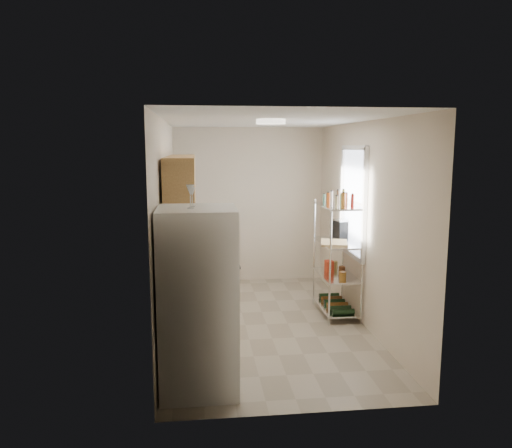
{
  "coord_description": "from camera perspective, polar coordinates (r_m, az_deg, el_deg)",
  "views": [
    {
      "loc": [
        -0.86,
        -6.14,
        2.3
      ],
      "look_at": [
        -0.11,
        0.25,
        1.28
      ],
      "focal_mm": 35.0,
      "sensor_mm": 36.0,
      "label": 1
    }
  ],
  "objects": [
    {
      "name": "room",
      "position": [
        6.28,
        1.25,
        -0.19
      ],
      "size": [
        2.52,
        4.42,
        2.62
      ],
      "color": "#AA9E8A",
      "rests_on": "ground"
    },
    {
      "name": "counter_run",
      "position": [
        6.83,
        -7.0,
        -6.78
      ],
      "size": [
        0.63,
        3.51,
        0.9
      ],
      "color": "tan",
      "rests_on": "ground"
    },
    {
      "name": "upper_cabinets",
      "position": [
        6.26,
        -8.5,
        4.39
      ],
      "size": [
        0.33,
        2.2,
        0.72
      ],
      "primitive_type": "cube",
      "color": "tan",
      "rests_on": "room"
    },
    {
      "name": "range_hood",
      "position": [
        7.1,
        -7.78,
        1.53
      ],
      "size": [
        0.5,
        0.6,
        0.12
      ],
      "primitive_type": "cube",
      "color": "#B7BABC",
      "rests_on": "room"
    },
    {
      "name": "window",
      "position": [
        6.86,
        11.05,
        2.53
      ],
      "size": [
        0.06,
        1.0,
        1.46
      ],
      "primitive_type": "cube",
      "color": "white",
      "rests_on": "room"
    },
    {
      "name": "bakers_rack",
      "position": [
        6.8,
        9.31,
        -1.23
      ],
      "size": [
        0.45,
        0.9,
        1.73
      ],
      "color": "silver",
      "rests_on": "ground"
    },
    {
      "name": "ceiling_dome",
      "position": [
        5.91,
        1.7,
        11.6
      ],
      "size": [
        0.34,
        0.34,
        0.05
      ],
      "primitive_type": "cylinder",
      "color": "white",
      "rests_on": "room"
    },
    {
      "name": "refrigerator",
      "position": [
        4.73,
        -6.61,
        -8.66
      ],
      "size": [
        0.72,
        0.72,
        1.74
      ],
      "primitive_type": "cube",
      "color": "white",
      "rests_on": "ground"
    },
    {
      "name": "wine_glass_a",
      "position": [
        4.48,
        -7.51,
        3.12
      ],
      "size": [
        0.08,
        0.08,
        0.21
      ],
      "primitive_type": null,
      "color": "silver",
      "rests_on": "refrigerator"
    },
    {
      "name": "wine_glass_b",
      "position": [
        4.6,
        -7.31,
        3.07
      ],
      "size": [
        0.06,
        0.06,
        0.18
      ],
      "primitive_type": null,
      "color": "silver",
      "rests_on": "refrigerator"
    },
    {
      "name": "rice_cooker",
      "position": [
        6.62,
        -7.78,
        -2.37
      ],
      "size": [
        0.26,
        0.26,
        0.21
      ],
      "primitive_type": "cylinder",
      "color": "silver",
      "rests_on": "counter_run"
    },
    {
      "name": "frying_pan_large",
      "position": [
        7.15,
        -7.5,
        -2.21
      ],
      "size": [
        0.35,
        0.35,
        0.05
      ],
      "primitive_type": "cylinder",
      "rotation": [
        0.0,
        0.0,
        0.43
      ],
      "color": "black",
      "rests_on": "counter_run"
    },
    {
      "name": "frying_pan_small",
      "position": [
        7.54,
        -6.62,
        -1.59
      ],
      "size": [
        0.25,
        0.25,
        0.05
      ],
      "primitive_type": "cylinder",
      "rotation": [
        0.0,
        0.0,
        -0.01
      ],
      "color": "black",
      "rests_on": "counter_run"
    },
    {
      "name": "cutting_board",
      "position": [
        6.67,
        8.94,
        -2.14
      ],
      "size": [
        0.44,
        0.51,
        0.03
      ],
      "primitive_type": "cube",
      "rotation": [
        0.0,
        0.0,
        -0.25
      ],
      "color": "tan",
      "rests_on": "bakers_rack"
    },
    {
      "name": "espresso_machine",
      "position": [
        7.15,
        9.65,
        -0.51
      ],
      "size": [
        0.19,
        0.24,
        0.25
      ],
      "primitive_type": "cube",
      "rotation": [
        0.0,
        0.0,
        0.21
      ],
      "color": "black",
      "rests_on": "bakers_rack"
    },
    {
      "name": "storage_bag",
      "position": [
        7.03,
        8.35,
        -4.78
      ],
      "size": [
        0.1,
        0.14,
        0.16
      ],
      "primitive_type": "cube",
      "rotation": [
        0.0,
        0.0,
        0.03
      ],
      "color": "#B42F16",
      "rests_on": "bakers_rack"
    }
  ]
}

